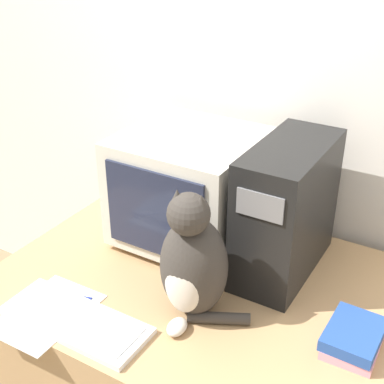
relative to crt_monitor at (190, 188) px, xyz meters
The scene contains 9 objects.
wall_back 0.48m from the crt_monitor, 61.94° to the left, with size 7.00×0.05×2.50m.
desk 0.63m from the crt_monitor, 47.16° to the right, with size 1.30×0.92×0.74m.
crt_monitor is the anchor object (origin of this frame).
computer_tower 0.35m from the crt_monitor, ahead, with size 0.20×0.44×0.43m.
keyboard 0.58m from the crt_monitor, 95.36° to the right, with size 0.44×0.17×0.02m.
cat 0.40m from the crt_monitor, 57.89° to the right, with size 0.28×0.24×0.41m.
book_stack 0.72m from the crt_monitor, 19.61° to the right, with size 0.14×0.21×0.06m.
pen 0.53m from the crt_monitor, 107.79° to the right, with size 0.15×0.06×0.01m.
paper_sheet 0.61m from the crt_monitor, 105.08° to the right, with size 0.21×0.30×0.00m.
Camera 1 is at (0.66, -0.73, 1.79)m, focal length 50.00 mm.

